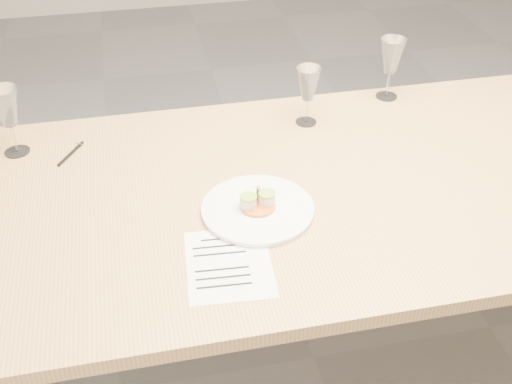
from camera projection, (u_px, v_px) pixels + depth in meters
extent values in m
plane|color=slate|center=(314.00, 357.00, 2.22)|extent=(7.00, 7.00, 0.00)
cube|color=tan|center=(328.00, 187.00, 1.79)|extent=(2.40, 1.00, 0.04)
cylinder|color=white|center=(258.00, 210.00, 1.67)|extent=(0.29, 0.29, 0.01)
cylinder|color=white|center=(258.00, 208.00, 1.66)|extent=(0.29, 0.29, 0.01)
cylinder|color=orange|center=(258.00, 206.00, 1.66)|extent=(0.09, 0.09, 0.01)
cylinder|color=beige|center=(248.00, 202.00, 1.64)|extent=(0.04, 0.04, 0.03)
cylinder|color=beige|center=(267.00, 199.00, 1.65)|extent=(0.04, 0.04, 0.03)
cylinder|color=#99C436|center=(248.00, 197.00, 1.63)|extent=(0.04, 0.04, 0.01)
cylinder|color=#99C436|center=(267.00, 194.00, 1.64)|extent=(0.04, 0.04, 0.01)
cylinder|color=tan|center=(283.00, 216.00, 1.63)|extent=(0.05, 0.05, 0.00)
cube|color=white|center=(229.00, 264.00, 1.51)|extent=(0.22, 0.27, 0.00)
cube|color=black|center=(218.00, 239.00, 1.58)|extent=(0.08, 0.01, 0.00)
cube|color=black|center=(219.00, 246.00, 1.56)|extent=(0.13, 0.01, 0.00)
cube|color=black|center=(220.00, 254.00, 1.54)|extent=(0.13, 0.01, 0.00)
cube|color=black|center=(222.00, 269.00, 1.49)|extent=(0.13, 0.01, 0.00)
cube|color=black|center=(223.00, 277.00, 1.47)|extent=(0.13, 0.01, 0.00)
cube|color=black|center=(224.00, 286.00, 1.45)|extent=(0.13, 0.01, 0.00)
cylinder|color=black|center=(71.00, 154.00, 1.89)|extent=(0.08, 0.12, 0.01)
cube|color=silver|center=(79.00, 144.00, 1.92)|extent=(0.02, 0.02, 0.00)
cylinder|color=white|center=(17.00, 152.00, 1.90)|extent=(0.07, 0.07, 0.00)
cylinder|color=white|center=(14.00, 138.00, 1.87)|extent=(0.01, 0.01, 0.09)
cone|color=white|center=(6.00, 107.00, 1.81)|extent=(0.08, 0.08, 0.12)
cylinder|color=white|center=(306.00, 122.00, 2.04)|extent=(0.07, 0.07, 0.00)
cylinder|color=white|center=(307.00, 110.00, 2.01)|extent=(0.01, 0.01, 0.08)
cone|color=white|center=(308.00, 84.00, 1.96)|extent=(0.08, 0.08, 0.10)
cylinder|color=white|center=(386.00, 96.00, 2.18)|extent=(0.07, 0.07, 0.00)
cylinder|color=white|center=(388.00, 84.00, 2.15)|extent=(0.01, 0.01, 0.09)
cone|color=white|center=(392.00, 56.00, 2.09)|extent=(0.08, 0.08, 0.11)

